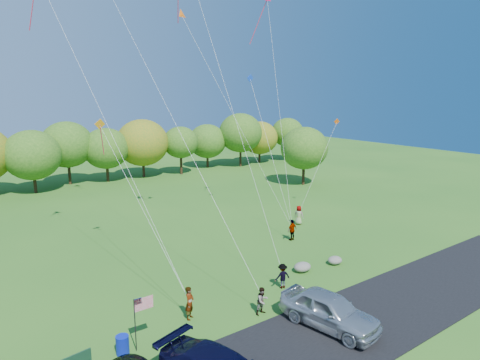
# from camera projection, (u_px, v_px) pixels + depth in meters

# --- Properties ---
(ground) EXTENTS (140.00, 140.00, 0.00)m
(ground) POSITION_uv_depth(u_px,v_px,m) (269.00, 308.00, 23.94)
(ground) COLOR #2B621C
(ground) RESTS_ON ground
(asphalt_lane) EXTENTS (44.00, 6.00, 0.06)m
(asphalt_lane) POSITION_uv_depth(u_px,v_px,m) (322.00, 340.00, 20.77)
(asphalt_lane) COLOR black
(asphalt_lane) RESTS_ON ground
(treeline) EXTENTS (77.50, 27.99, 8.45)m
(treeline) POSITION_uv_depth(u_px,v_px,m) (90.00, 149.00, 52.82)
(treeline) COLOR #3C2816
(treeline) RESTS_ON ground
(minivan_silver) EXTENTS (3.06, 5.61, 1.81)m
(minivan_silver) POSITION_uv_depth(u_px,v_px,m) (329.00, 310.00, 21.76)
(minivan_silver) COLOR #AEB3B9
(minivan_silver) RESTS_ON asphalt_lane
(flyer_a) EXTENTS (0.79, 0.75, 1.82)m
(flyer_a) POSITION_uv_depth(u_px,v_px,m) (190.00, 303.00, 22.61)
(flyer_a) COLOR #4C4C59
(flyer_a) RESTS_ON ground
(flyer_b) EXTENTS (0.78, 0.63, 1.53)m
(flyer_b) POSITION_uv_depth(u_px,v_px,m) (262.00, 301.00, 23.13)
(flyer_b) COLOR #4C4C59
(flyer_b) RESTS_ON ground
(flyer_c) EXTENTS (1.11, 0.78, 1.56)m
(flyer_c) POSITION_uv_depth(u_px,v_px,m) (282.00, 276.00, 26.18)
(flyer_c) COLOR #4C4C59
(flyer_c) RESTS_ON ground
(flyer_d) EXTENTS (1.06, 0.55, 1.73)m
(flyer_d) POSITION_uv_depth(u_px,v_px,m) (292.00, 230.00, 34.54)
(flyer_d) COLOR #4C4C59
(flyer_d) RESTS_ON ground
(flyer_e) EXTENTS (0.86, 1.00, 1.73)m
(flyer_e) POSITION_uv_depth(u_px,v_px,m) (299.00, 215.00, 38.65)
(flyer_e) COLOR #4C4C59
(flyer_e) RESTS_ON ground
(trash_barrel) EXTENTS (0.60, 0.60, 0.90)m
(trash_barrel) POSITION_uv_depth(u_px,v_px,m) (123.00, 345.00, 19.65)
(trash_barrel) COLOR #0A1DA3
(trash_barrel) RESTS_ON ground
(flag_assembly) EXTENTS (0.97, 0.63, 2.61)m
(flag_assembly) POSITION_uv_depth(u_px,v_px,m) (140.00, 310.00, 19.75)
(flag_assembly) COLOR black
(flag_assembly) RESTS_ON ground
(boulder_near) EXTENTS (1.26, 0.98, 0.63)m
(boulder_near) POSITION_uv_depth(u_px,v_px,m) (302.00, 267.00, 28.67)
(boulder_near) COLOR #9C9A89
(boulder_near) RESTS_ON ground
(boulder_far) EXTENTS (1.07, 0.89, 0.56)m
(boulder_far) POSITION_uv_depth(u_px,v_px,m) (335.00, 260.00, 29.90)
(boulder_far) COLOR gray
(boulder_far) RESTS_ON ground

